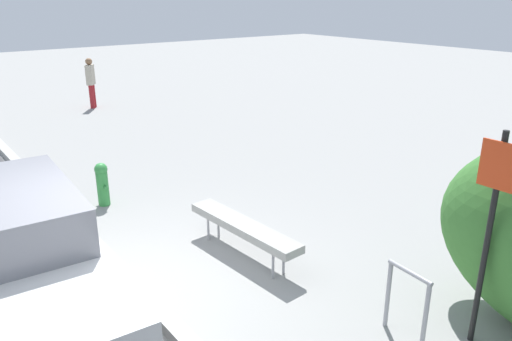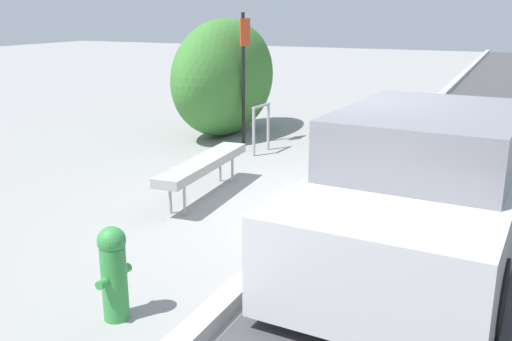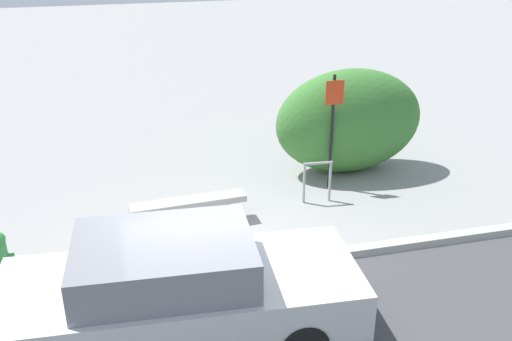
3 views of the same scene
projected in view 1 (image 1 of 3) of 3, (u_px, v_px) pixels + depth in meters
ground_plane at (141, 298)px, 6.04m from camera, size 60.00×60.00×0.00m
curb at (141, 293)px, 6.01m from camera, size 60.00×0.20×0.13m
bench at (243, 227)px, 6.87m from camera, size 2.04×0.48×0.50m
bike_rack at (407, 297)px, 5.17m from camera, size 0.55×0.09×0.83m
sign_post at (490, 222)px, 4.84m from camera, size 0.36×0.08×2.30m
fire_hydrant at (102, 183)px, 8.56m from camera, size 0.36×0.22×0.77m
pedestrian at (91, 81)px, 15.81m from camera, size 0.40×0.37×1.58m
parked_car_near at (9, 261)px, 5.56m from camera, size 4.58×1.98×1.45m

